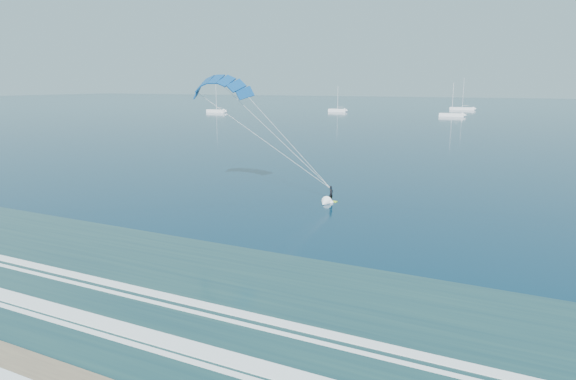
# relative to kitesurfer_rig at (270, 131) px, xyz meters

# --- Properties ---
(kitesurfer_rig) EXTENTS (16.72, 5.49, 13.66)m
(kitesurfer_rig) POSITION_rel_kitesurfer_rig_xyz_m (0.00, 0.00, 0.00)
(kitesurfer_rig) COLOR #B9E41A
(kitesurfer_rig) RESTS_ON ground
(sailboat_0) EXTENTS (8.64, 2.40, 11.76)m
(sailboat_0) POSITION_rel_kitesurfer_rig_xyz_m (-97.46, 131.38, -6.34)
(sailboat_0) COLOR white
(sailboat_0) RESTS_ON ground
(sailboat_1) EXTENTS (7.67, 2.40, 10.68)m
(sailboat_1) POSITION_rel_kitesurfer_rig_xyz_m (-55.14, 159.19, -6.34)
(sailboat_1) COLOR white
(sailboat_1) RESTS_ON ground
(sailboat_2) EXTENTS (10.73, 2.40, 14.19)m
(sailboat_2) POSITION_rel_kitesurfer_rig_xyz_m (-10.49, 198.75, -6.32)
(sailboat_2) COLOR white
(sailboat_2) RESTS_ON ground
(sailboat_3) EXTENTS (8.69, 2.40, 12.06)m
(sailboat_3) POSITION_rel_kitesurfer_rig_xyz_m (-6.58, 147.92, -6.33)
(sailboat_3) COLOR white
(sailboat_3) RESTS_ON ground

